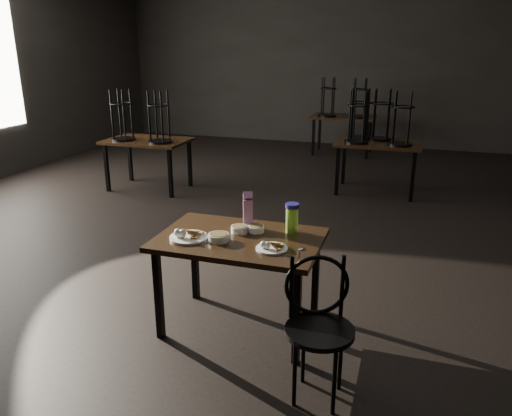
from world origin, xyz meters
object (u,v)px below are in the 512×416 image
(main_table, at_px, (239,247))
(juice_carton, at_px, (248,211))
(bentwood_chair, at_px, (318,317))
(water_bottle, at_px, (292,218))

(main_table, height_order, juice_carton, juice_carton)
(bentwood_chair, bearing_deg, water_bottle, 96.08)
(juice_carton, relative_size, water_bottle, 1.28)
(water_bottle, bearing_deg, bentwood_chair, -64.76)
(bentwood_chair, bearing_deg, juice_carton, 113.69)
(bentwood_chair, bearing_deg, main_table, 122.56)
(water_bottle, relative_size, bentwood_chair, 0.26)
(main_table, xyz_separation_m, bentwood_chair, (0.71, -0.56, -0.14))
(juice_carton, relative_size, bentwood_chair, 0.33)
(main_table, height_order, water_bottle, water_bottle)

